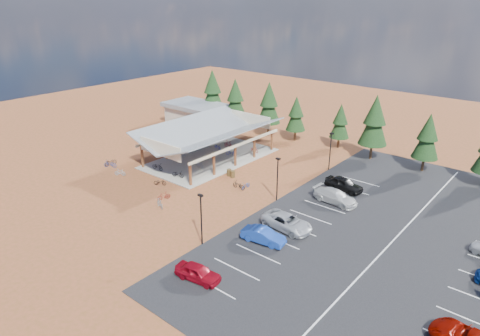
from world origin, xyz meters
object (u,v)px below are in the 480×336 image
at_px(trash_bin_1, 233,174).
at_px(bike_9, 120,172).
at_px(bike_1, 182,153).
at_px(bike_5, 200,165).
at_px(car_2, 287,222).
at_px(bike_7, 255,149).
at_px(lamp_post_1, 277,176).
at_px(bike_6, 231,153).
at_px(bike_14, 246,185).
at_px(outbuilding, 196,114).
at_px(car_4, 344,184).
at_px(lamp_post_0, 201,216).
at_px(bike_12, 160,182).
at_px(lamp_post_2, 330,149).
at_px(car_0, 198,272).
at_px(trash_bin_0, 229,172).
at_px(bike_11, 164,196).
at_px(bike_10, 110,164).
at_px(bike_2, 218,147).
at_px(bike_3, 228,144).
at_px(bike_pavilion, 210,133).
at_px(bike_8, 111,162).
at_px(bike_13, 160,203).
at_px(bike_16, 239,185).
at_px(bike_4, 178,174).
at_px(bike_0, 157,167).
at_px(car_1, 263,236).

height_order(trash_bin_1, bike_9, bike_9).
relative_size(bike_1, bike_5, 0.88).
bearing_deg(car_2, bike_7, 50.54).
bearing_deg(lamp_post_1, trash_bin_1, 167.22).
height_order(bike_6, bike_7, bike_7).
distance_m(bike_9, bike_14, 16.69).
distance_m(outbuilding, car_4, 34.69).
bearing_deg(lamp_post_0, bike_12, 154.73).
bearing_deg(bike_7, lamp_post_2, -75.20).
bearing_deg(car_0, bike_5, 34.48).
relative_size(trash_bin_0, bike_11, 0.56).
height_order(bike_5, bike_9, bike_5).
distance_m(bike_10, car_0, 28.42).
height_order(trash_bin_0, bike_6, bike_6).
relative_size(trash_bin_1, bike_2, 0.58).
height_order(bike_3, car_4, car_4).
distance_m(bike_pavilion, lamp_post_1, 15.83).
relative_size(bike_8, bike_14, 1.16).
relative_size(bike_3, car_0, 0.46).
bearing_deg(bike_5, outbuilding, 58.93).
distance_m(bike_14, car_4, 11.64).
bearing_deg(bike_7, bike_14, -137.35).
distance_m(outbuilding, bike_13, 32.70).
height_order(bike_11, bike_16, bike_16).
bearing_deg(bike_4, bike_16, -84.90).
bearing_deg(bike_9, lamp_post_2, -74.97).
distance_m(lamp_post_0, bike_13, 9.40).
relative_size(bike_1, bike_16, 0.88).
height_order(lamp_post_2, bike_11, lamp_post_2).
distance_m(lamp_post_0, car_4, 19.97).
relative_size(bike_0, car_0, 0.46).
xyz_separation_m(lamp_post_0, bike_5, (-13.23, 13.10, -2.32)).
relative_size(bike_14, car_4, 0.35).
height_order(lamp_post_2, bike_5, lamp_post_2).
distance_m(bike_8, car_4, 31.08).
distance_m(bike_pavilion, bike_12, 11.30).
distance_m(lamp_post_0, bike_14, 13.37).
bearing_deg(bike_4, bike_8, 94.36).
relative_size(trash_bin_0, bike_14, 0.56).
bearing_deg(bike_6, trash_bin_1, -155.81).
bearing_deg(bike_10, bike_pavilion, 117.54).
relative_size(bike_6, car_0, 0.41).
xyz_separation_m(bike_1, car_4, (23.24, 4.50, 0.24)).
bearing_deg(bike_9, car_1, -121.59).
height_order(lamp_post_0, bike_13, lamp_post_0).
height_order(bike_pavilion, bike_8, bike_pavilion).
height_order(bike_pavilion, bike_9, bike_pavilion).
distance_m(trash_bin_1, bike_12, 9.17).
xyz_separation_m(lamp_post_2, car_4, (4.56, -4.68, -2.15)).
relative_size(bike_2, bike_13, 0.92).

